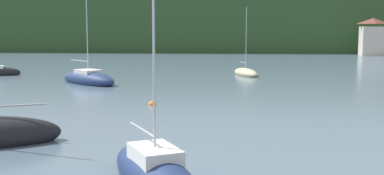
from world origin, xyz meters
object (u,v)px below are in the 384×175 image
sailboat_far_1 (88,79)px  sailboat_near_3 (155,175)px  shore_building_west (372,37)px  sailboat_far_5 (246,73)px  mooring_buoy_near (152,105)px

sailboat_far_1 → sailboat_near_3: 32.14m
shore_building_west → sailboat_far_5: size_ratio=0.92×
shore_building_west → mooring_buoy_near: shore_building_west is taller
sailboat_far_5 → mooring_buoy_near: sailboat_far_5 is taller
shore_building_west → sailboat_far_1: bearing=-128.4°
sailboat_far_5 → mooring_buoy_near: 23.43m
shore_building_west → sailboat_near_3: 88.93m
shore_building_west → mooring_buoy_near: (-33.77, -66.00, -3.62)m
sailboat_far_5 → sailboat_near_3: bearing=-26.2°
sailboat_near_3 → sailboat_far_5: sailboat_near_3 is taller
sailboat_near_3 → sailboat_far_1: bearing=172.2°
sailboat_far_1 → sailboat_near_3: sailboat_far_1 is taller
shore_building_west → sailboat_far_5: (-26.55, -43.71, -3.36)m
sailboat_far_1 → mooring_buoy_near: bearing=-15.0°
sailboat_far_5 → mooring_buoy_near: (-7.22, -22.29, -0.27)m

